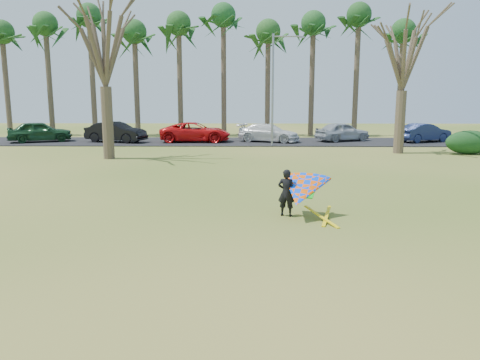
{
  "coord_description": "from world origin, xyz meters",
  "views": [
    {
      "loc": [
        0.26,
        -12.38,
        3.72
      ],
      "look_at": [
        0.0,
        2.0,
        1.1
      ],
      "focal_mm": 35.0,
      "sensor_mm": 36.0,
      "label": 1
    }
  ],
  "objects_px": {
    "car_2": "(195,132)",
    "car_3": "(269,133)",
    "bare_tree_right": "(404,49)",
    "kite_flyer": "(301,191)",
    "bare_tree_left": "(103,38)",
    "car_0": "(40,132)",
    "car_1": "(116,132)",
    "car_4": "(342,132)",
    "car_5": "(424,133)",
    "streetlight": "(275,84)"
  },
  "relations": [
    {
      "from": "streetlight",
      "to": "car_5",
      "type": "bearing_deg",
      "value": 13.42
    },
    {
      "from": "car_3",
      "to": "car_2",
      "type": "bearing_deg",
      "value": 111.96
    },
    {
      "from": "car_2",
      "to": "car_5",
      "type": "xyz_separation_m",
      "value": [
        18.1,
        0.3,
        -0.05
      ]
    },
    {
      "from": "car_0",
      "to": "car_5",
      "type": "relative_size",
      "value": 1.08
    },
    {
      "from": "bare_tree_left",
      "to": "car_4",
      "type": "xyz_separation_m",
      "value": [
        15.82,
        10.41,
        -6.1
      ]
    },
    {
      "from": "car_0",
      "to": "bare_tree_left",
      "type": "bearing_deg",
      "value": -162.46
    },
    {
      "from": "car_1",
      "to": "kite_flyer",
      "type": "xyz_separation_m",
      "value": [
        12.02,
        -22.65,
        -0.01
      ]
    },
    {
      "from": "bare_tree_left",
      "to": "car_3",
      "type": "xyz_separation_m",
      "value": [
        9.87,
        9.69,
        -6.15
      ]
    },
    {
      "from": "kite_flyer",
      "to": "bare_tree_right",
      "type": "bearing_deg",
      "value": 63.63
    },
    {
      "from": "car_2",
      "to": "car_0",
      "type": "bearing_deg",
      "value": 90.2
    },
    {
      "from": "car_2",
      "to": "car_3",
      "type": "relative_size",
      "value": 1.13
    },
    {
      "from": "car_0",
      "to": "kite_flyer",
      "type": "relative_size",
      "value": 1.99
    },
    {
      "from": "bare_tree_left",
      "to": "car_1",
      "type": "height_order",
      "value": "bare_tree_left"
    },
    {
      "from": "bare_tree_left",
      "to": "car_1",
      "type": "bearing_deg",
      "value": 103.16
    },
    {
      "from": "car_4",
      "to": "car_2",
      "type": "bearing_deg",
      "value": 69.18
    },
    {
      "from": "car_0",
      "to": "car_5",
      "type": "height_order",
      "value": "car_0"
    },
    {
      "from": "bare_tree_right",
      "to": "car_4",
      "type": "height_order",
      "value": "bare_tree_right"
    },
    {
      "from": "bare_tree_right",
      "to": "kite_flyer",
      "type": "bearing_deg",
      "value": -116.37
    },
    {
      "from": "bare_tree_right",
      "to": "kite_flyer",
      "type": "distance_m",
      "value": 19.2
    },
    {
      "from": "bare_tree_left",
      "to": "bare_tree_right",
      "type": "bearing_deg",
      "value": 9.46
    },
    {
      "from": "car_0",
      "to": "car_4",
      "type": "distance_m",
      "value": 24.09
    },
    {
      "from": "car_4",
      "to": "car_5",
      "type": "distance_m",
      "value": 6.37
    },
    {
      "from": "car_0",
      "to": "car_3",
      "type": "relative_size",
      "value": 0.98
    },
    {
      "from": "car_1",
      "to": "bare_tree_left",
      "type": "bearing_deg",
      "value": -150.65
    },
    {
      "from": "car_0",
      "to": "car_5",
      "type": "bearing_deg",
      "value": -112.89
    },
    {
      "from": "car_2",
      "to": "car_4",
      "type": "bearing_deg",
      "value": -86.62
    },
    {
      "from": "car_1",
      "to": "car_5",
      "type": "bearing_deg",
      "value": -72.31
    },
    {
      "from": "car_1",
      "to": "car_5",
      "type": "xyz_separation_m",
      "value": [
        24.32,
        0.64,
        -0.07
      ]
    },
    {
      "from": "bare_tree_right",
      "to": "car_2",
      "type": "xyz_separation_m",
      "value": [
        -13.93,
        6.57,
        -5.74
      ]
    },
    {
      "from": "car_1",
      "to": "car_2",
      "type": "distance_m",
      "value": 6.23
    },
    {
      "from": "car_5",
      "to": "car_4",
      "type": "bearing_deg",
      "value": 61.1
    },
    {
      "from": "car_2",
      "to": "streetlight",
      "type": "bearing_deg",
      "value": -113.59
    },
    {
      "from": "streetlight",
      "to": "car_4",
      "type": "xyz_separation_m",
      "value": [
        5.66,
        3.41,
        -3.64
      ]
    },
    {
      "from": "streetlight",
      "to": "kite_flyer",
      "type": "xyz_separation_m",
      "value": [
        -0.3,
        -20.42,
        -3.63
      ]
    },
    {
      "from": "car_1",
      "to": "car_4",
      "type": "bearing_deg",
      "value": -70.03
    },
    {
      "from": "car_3",
      "to": "car_5",
      "type": "xyz_separation_m",
      "value": [
        12.3,
        0.17,
        0.02
      ]
    },
    {
      "from": "streetlight",
      "to": "car_5",
      "type": "xyz_separation_m",
      "value": [
        12.0,
        2.86,
        -3.68
      ]
    },
    {
      "from": "car_1",
      "to": "car_0",
      "type": "bearing_deg",
      "value": 104.91
    },
    {
      "from": "car_0",
      "to": "car_3",
      "type": "height_order",
      "value": "car_0"
    },
    {
      "from": "car_2",
      "to": "car_3",
      "type": "xyz_separation_m",
      "value": [
        5.8,
        0.12,
        -0.06
      ]
    },
    {
      "from": "car_0",
      "to": "car_4",
      "type": "bearing_deg",
      "value": -111.34
    },
    {
      "from": "bare_tree_left",
      "to": "kite_flyer",
      "type": "relative_size",
      "value": 4.06
    },
    {
      "from": "bare_tree_left",
      "to": "kite_flyer",
      "type": "distance_m",
      "value": 17.73
    },
    {
      "from": "car_3",
      "to": "kite_flyer",
      "type": "relative_size",
      "value": 2.04
    },
    {
      "from": "car_2",
      "to": "car_4",
      "type": "relative_size",
      "value": 1.24
    },
    {
      "from": "bare_tree_right",
      "to": "kite_flyer",
      "type": "height_order",
      "value": "bare_tree_right"
    },
    {
      "from": "car_0",
      "to": "car_2",
      "type": "bearing_deg",
      "value": -112.89
    },
    {
      "from": "bare_tree_right",
      "to": "car_3",
      "type": "distance_m",
      "value": 12.02
    },
    {
      "from": "bare_tree_left",
      "to": "streetlight",
      "type": "distance_m",
      "value": 12.58
    },
    {
      "from": "bare_tree_right",
      "to": "car_0",
      "type": "height_order",
      "value": "bare_tree_right"
    }
  ]
}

